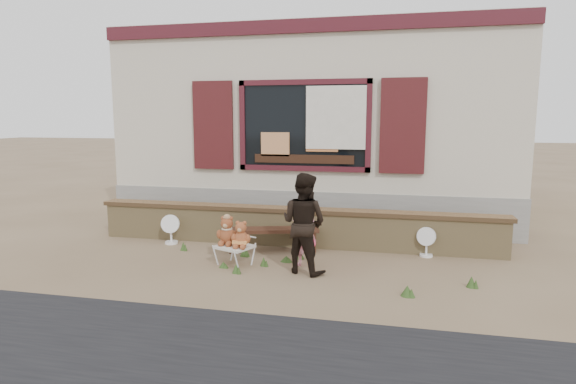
% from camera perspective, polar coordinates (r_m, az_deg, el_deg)
% --- Properties ---
extents(ground, '(80.00, 80.00, 0.00)m').
position_cam_1_polar(ground, '(7.49, -1.02, -8.27)').
color(ground, brown).
rests_on(ground, ground).
extents(shopfront, '(8.04, 5.13, 4.00)m').
position_cam_1_polar(shopfront, '(11.57, 4.28, 7.78)').
color(shopfront, '#B1A48F').
rests_on(shopfront, ground).
extents(brick_wall, '(7.10, 0.36, 0.67)m').
position_cam_1_polar(brick_wall, '(8.35, 0.61, -4.06)').
color(brick_wall, tan).
rests_on(brick_wall, ground).
extents(bench, '(1.55, 0.74, 0.39)m').
position_cam_1_polar(bench, '(8.00, -1.85, -5.05)').
color(bench, '#341C12').
rests_on(bench, ground).
extents(folding_chair, '(0.62, 0.59, 0.30)m').
position_cam_1_polar(folding_chair, '(7.31, -6.37, -6.53)').
color(folding_chair, beige).
rests_on(folding_chair, ground).
extents(teddy_bear_left, '(0.41, 0.38, 0.44)m').
position_cam_1_polar(teddy_bear_left, '(7.34, -7.22, -4.47)').
color(teddy_bear_left, brown).
rests_on(teddy_bear_left, folding_chair).
extents(teddy_bear_right, '(0.37, 0.35, 0.40)m').
position_cam_1_polar(teddy_bear_right, '(7.16, -5.57, -4.94)').
color(teddy_bear_right, brown).
rests_on(teddy_bear_right, folding_chair).
extents(child, '(0.46, 0.43, 1.06)m').
position_cam_1_polar(child, '(7.21, 2.00, -4.58)').
color(child, pink).
rests_on(child, ground).
extents(adult, '(0.85, 0.76, 1.44)m').
position_cam_1_polar(adult, '(6.84, 1.87, -3.70)').
color(adult, black).
rests_on(adult, ground).
extents(fan_left, '(0.34, 0.22, 0.53)m').
position_cam_1_polar(fan_left, '(8.72, -13.70, -4.28)').
color(fan_left, white).
rests_on(fan_left, ground).
extents(fan_right, '(0.31, 0.20, 0.49)m').
position_cam_1_polar(fan_right, '(8.02, 16.11, -5.68)').
color(fan_right, white).
rests_on(fan_right, ground).
extents(grass_tufts, '(4.57, 1.47, 0.15)m').
position_cam_1_polar(grass_tufts, '(7.18, 1.13, -8.51)').
color(grass_tufts, '#304C1E').
rests_on(grass_tufts, ground).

